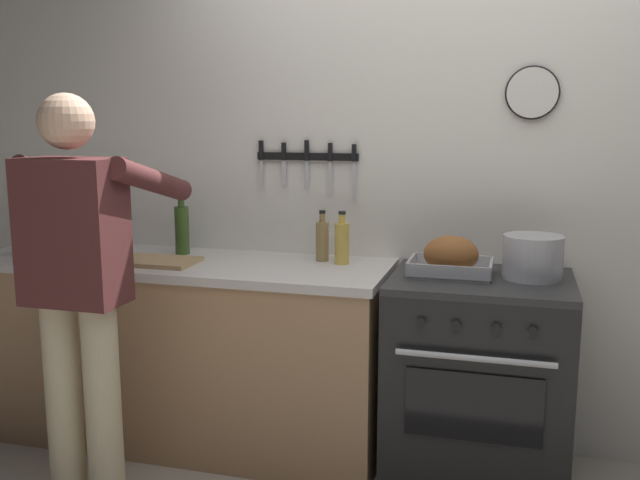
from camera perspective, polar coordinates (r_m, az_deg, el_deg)
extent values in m
cube|color=white|center=(3.36, 9.84, 5.21)|extent=(6.00, 0.10, 2.60)
cube|color=black|center=(3.42, -1.04, 6.81)|extent=(0.51, 0.02, 0.04)
cube|color=silver|center=(3.49, -4.78, 5.39)|extent=(0.01, 0.00, 0.14)
cube|color=black|center=(3.48, -4.81, 7.29)|extent=(0.02, 0.02, 0.10)
cube|color=silver|center=(3.45, -2.95, 5.50)|extent=(0.02, 0.00, 0.12)
cube|color=black|center=(3.44, -2.97, 7.21)|extent=(0.02, 0.02, 0.09)
cube|color=silver|center=(3.41, -1.08, 5.34)|extent=(0.02, 0.00, 0.13)
cube|color=black|center=(3.41, -1.09, 7.30)|extent=(0.02, 0.02, 0.10)
cube|color=silver|center=(3.38, 0.83, 5.10)|extent=(0.02, 0.00, 0.16)
cube|color=black|center=(3.37, 0.83, 7.17)|extent=(0.02, 0.02, 0.09)
cube|color=silver|center=(3.36, 2.77, 4.81)|extent=(0.01, 0.00, 0.18)
cube|color=black|center=(3.35, 2.79, 7.09)|extent=(0.02, 0.02, 0.08)
cylinder|color=white|center=(3.26, 16.89, 11.40)|extent=(0.22, 0.02, 0.22)
torus|color=black|center=(3.26, 16.89, 11.40)|extent=(0.23, 0.02, 0.23)
cube|color=tan|center=(3.54, -11.25, -9.04)|extent=(2.00, 0.62, 0.86)
cube|color=silver|center=(3.42, -11.50, -1.88)|extent=(2.03, 0.65, 0.04)
cube|color=#B2B5B7|center=(3.80, -20.52, -1.68)|extent=(0.44, 0.36, 0.11)
cube|color=black|center=(3.18, 12.69, -11.20)|extent=(0.76, 0.62, 0.87)
cube|color=black|center=(2.88, 12.33, -13.15)|extent=(0.53, 0.01, 0.28)
cube|color=#2D2D2D|center=(3.05, 13.01, -3.28)|extent=(0.76, 0.62, 0.03)
cylinder|color=black|center=(2.78, 8.26, -6.63)|extent=(0.04, 0.02, 0.04)
cylinder|color=black|center=(2.77, 11.00, -6.79)|extent=(0.04, 0.02, 0.04)
cylinder|color=black|center=(2.76, 14.16, -6.96)|extent=(0.04, 0.02, 0.04)
cylinder|color=black|center=(2.77, 16.94, -7.09)|extent=(0.04, 0.02, 0.04)
cylinder|color=silver|center=(2.78, 12.45, -9.39)|extent=(0.61, 0.02, 0.02)
cylinder|color=#C6B793|center=(3.07, -20.10, -12.48)|extent=(0.14, 0.14, 0.86)
cylinder|color=#C6B793|center=(2.97, -17.20, -13.06)|extent=(0.14, 0.14, 0.86)
cube|color=#4C2323|center=(2.83, -19.48, 0.64)|extent=(0.38, 0.22, 0.56)
sphere|color=tan|center=(2.80, -19.97, 9.06)|extent=(0.21, 0.21, 0.21)
cylinder|color=#4C2323|center=(3.13, -20.27, 4.76)|extent=(0.09, 0.55, 0.22)
cylinder|color=#4C2323|center=(2.90, -13.51, 4.74)|extent=(0.09, 0.55, 0.22)
cube|color=#B7B7BC|center=(3.07, 10.55, -2.71)|extent=(0.34, 0.25, 0.01)
cube|color=#B7B7BC|center=(2.94, 10.34, -2.59)|extent=(0.34, 0.01, 0.05)
cube|color=#B7B7BC|center=(3.18, 10.78, -1.64)|extent=(0.34, 0.01, 0.05)
cube|color=#B7B7BC|center=(3.08, 7.42, -1.94)|extent=(0.01, 0.25, 0.05)
cube|color=#B7B7BC|center=(3.05, 13.75, -2.26)|extent=(0.01, 0.25, 0.05)
ellipsoid|color=#935628|center=(3.05, 10.60, -1.14)|extent=(0.23, 0.17, 0.16)
cylinder|color=#B7B7BC|center=(3.07, 16.92, -1.33)|extent=(0.25, 0.25, 0.18)
cube|color=tan|center=(3.34, -13.06, -1.70)|extent=(0.36, 0.24, 0.02)
cylinder|color=gold|center=(3.23, 1.80, -0.30)|extent=(0.07, 0.07, 0.19)
cylinder|color=gold|center=(3.21, 1.81, 1.74)|extent=(0.03, 0.03, 0.04)
cylinder|color=black|center=(3.20, 1.81, 2.23)|extent=(0.03, 0.03, 0.01)
cylinder|color=#385623|center=(3.53, -11.16, 0.78)|extent=(0.07, 0.07, 0.24)
cylinder|color=#385623|center=(3.51, -11.24, 3.11)|extent=(0.03, 0.03, 0.05)
cylinder|color=black|center=(3.50, -11.26, 3.65)|extent=(0.04, 0.04, 0.01)
cylinder|color=#997F4C|center=(3.30, 0.19, -0.12)|extent=(0.06, 0.06, 0.19)
cylinder|color=#997F4C|center=(3.28, 0.19, 1.83)|extent=(0.03, 0.03, 0.04)
cylinder|color=black|center=(3.27, 0.19, 2.30)|extent=(0.03, 0.03, 0.01)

